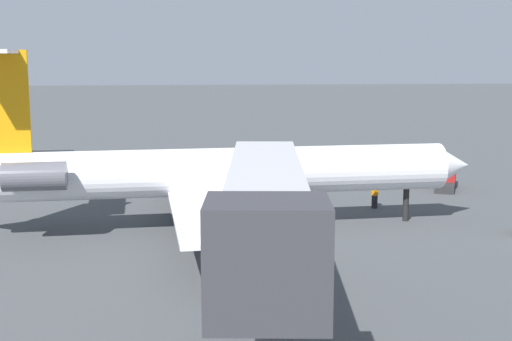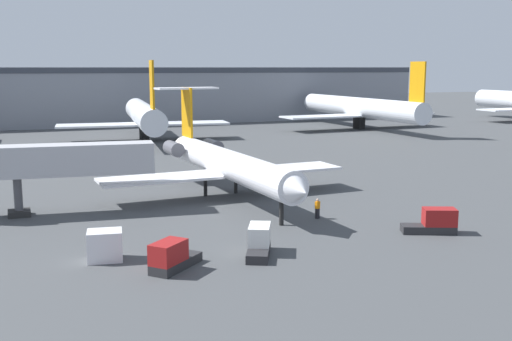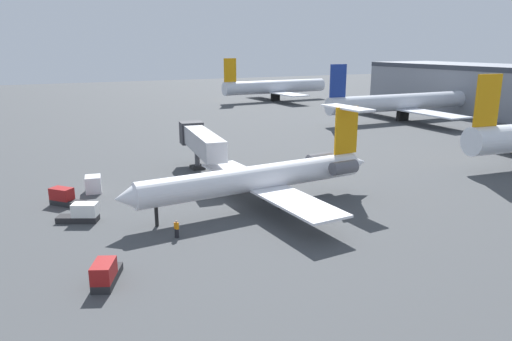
{
  "view_description": "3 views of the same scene",
  "coord_description": "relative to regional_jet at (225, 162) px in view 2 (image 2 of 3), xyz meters",
  "views": [
    {
      "loc": [
        -38.94,
        4.24,
        9.87
      ],
      "look_at": [
        -0.44,
        0.08,
        3.47
      ],
      "focal_mm": 48.88,
      "sensor_mm": 36.0,
      "label": 1
    },
    {
      "loc": [
        -18.16,
        -52.17,
        12.38
      ],
      "look_at": [
        2.44,
        0.25,
        2.83
      ],
      "focal_mm": 42.81,
      "sensor_mm": 36.0,
      "label": 2
    },
    {
      "loc": [
        43.83,
        -19.41,
        16.9
      ],
      "look_at": [
        -1.9,
        2.92,
        3.53
      ],
      "focal_mm": 33.18,
      "sensor_mm": 36.0,
      "label": 3
    }
  ],
  "objects": [
    {
      "name": "baggage_tug_trailing",
      "position": [
        -3.74,
        -18.34,
        -2.56
      ],
      "size": [
        2.99,
        4.21,
        1.9
      ],
      "color": "#262628",
      "rests_on": "ground_plane"
    },
    {
      "name": "jet_bridge",
      "position": [
        -16.34,
        -1.36,
        1.17
      ],
      "size": [
        16.1,
        4.71,
        6.25
      ],
      "color": "#ADADB2",
      "rests_on": "ground_plane"
    },
    {
      "name": "baggage_tug_spare",
      "position": [
        -9.98,
        -19.45,
        -2.56
      ],
      "size": [
        3.91,
        3.72,
        1.9
      ],
      "color": "#262628",
      "rests_on": "ground_plane"
    },
    {
      "name": "ground_crew_marshaller",
      "position": [
        4.36,
        -11.08,
        -2.54
      ],
      "size": [
        0.47,
        0.4,
        1.69
      ],
      "color": "black",
      "rests_on": "ground_plane"
    },
    {
      "name": "regional_jet",
      "position": [
        0.0,
        0.0,
        0.0
      ],
      "size": [
        24.21,
        30.32,
        10.18
      ],
      "color": "white",
      "rests_on": "ground_plane"
    },
    {
      "name": "terminal_building",
      "position": [
        -0.2,
        86.26,
        2.8
      ],
      "size": [
        148.53,
        22.45,
        12.35
      ],
      "color": "gray",
      "rests_on": "ground_plane"
    },
    {
      "name": "cargo_container_uld",
      "position": [
        -13.54,
        -15.93,
        -2.41
      ],
      "size": [
        2.45,
        2.08,
        1.97
      ],
      "color": "silver",
      "rests_on": "ground_plane"
    },
    {
      "name": "ground_plane",
      "position": [
        -0.2,
        -2.81,
        -3.44
      ],
      "size": [
        400.0,
        400.0,
        0.1
      ],
      "primitive_type": "cube",
      "color": "#424447"
    },
    {
      "name": "parked_airliner_east_mid",
      "position": [
        46.4,
        52.25,
        0.89
      ],
      "size": [
        33.59,
        39.86,
        13.37
      ],
      "color": "silver",
      "rests_on": "ground_plane"
    },
    {
      "name": "baggage_tug_lead",
      "position": [
        10.55,
        -18.31,
        -2.56
      ],
      "size": [
        4.23,
        2.88,
        1.9
      ],
      "color": "#262628",
      "rests_on": "ground_plane"
    },
    {
      "name": "parked_airliner_centre",
      "position": [
        1.78,
        48.3,
        0.91
      ],
      "size": [
        29.23,
        34.46,
        13.4
      ],
      "color": "silver",
      "rests_on": "ground_plane"
    }
  ]
}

